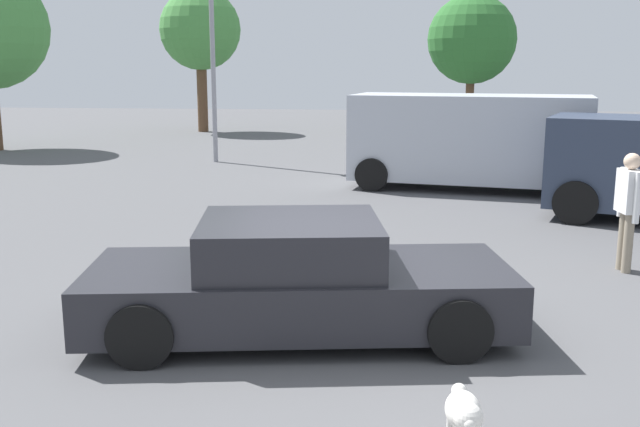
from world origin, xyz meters
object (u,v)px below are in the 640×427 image
at_px(sedan_foreground, 297,281).
at_px(van_white, 469,138).
at_px(pedestrian, 629,202).
at_px(light_post_near, 211,1).
at_px(dog, 464,412).

xyz_separation_m(sedan_foreground, van_white, (2.65, 9.61, 0.60)).
height_order(sedan_foreground, van_white, van_white).
distance_m(van_white, pedestrian, 6.94).
distance_m(sedan_foreground, pedestrian, 5.09).
distance_m(pedestrian, light_post_near, 14.29).
bearing_deg(dog, light_post_near, -162.20).
distance_m(van_white, light_post_near, 8.82).
bearing_deg(sedan_foreground, light_post_near, 98.92).
bearing_deg(van_white, sedan_foreground, 85.46).
height_order(dog, light_post_near, light_post_near).
bearing_deg(pedestrian, light_post_near, 120.98).
relative_size(van_white, light_post_near, 0.81).
bearing_deg(sedan_foreground, van_white, 65.76).
bearing_deg(light_post_near, pedestrian, -51.61).
xyz_separation_m(sedan_foreground, light_post_near, (-4.38, 13.68, 4.05)).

